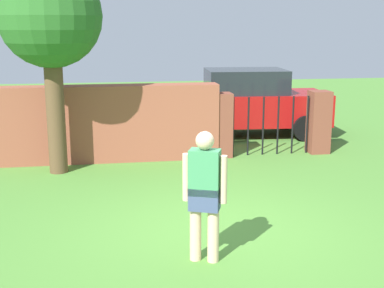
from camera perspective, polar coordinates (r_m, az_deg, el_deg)
The scene contains 6 objects.
ground_plane at distance 7.49m, azimuth 2.79°, elevation -9.38°, with size 40.00×40.00×0.00m, color #4C8433.
brick_wall at distance 11.16m, azimuth -9.23°, elevation 2.21°, with size 4.71×0.50×1.61m, color brown.
tree at distance 10.28m, azimuth -15.17°, elevation 12.91°, with size 1.92×1.92×3.96m.
person at distance 6.28m, azimuth 1.38°, elevation -5.10°, with size 0.51×0.34×1.62m.
fence_gate at distance 11.73m, azimuth 8.55°, elevation 2.22°, with size 2.68×0.44×1.40m.
car at distance 13.71m, azimuth 5.80°, elevation 4.51°, with size 4.29×2.12×1.72m.
Camera 1 is at (-1.45, -6.78, 2.83)m, focal length 49.03 mm.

